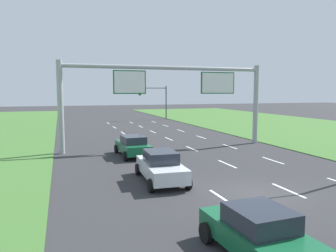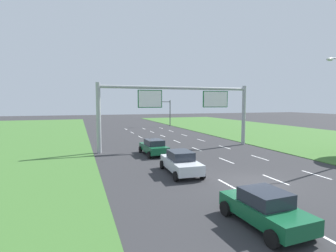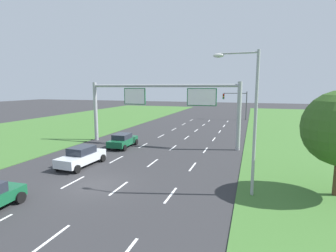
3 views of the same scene
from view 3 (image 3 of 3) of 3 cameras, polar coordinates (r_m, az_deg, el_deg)
The scene contains 9 objects.
ground_plane at distance 18.44m, azimuth -15.56°, elevation -12.30°, with size 200.00×200.00×0.00m, color #2D2D30.
lane_dashes_inner_left at distance 26.74m, azimuth -8.02°, elevation -5.56°, with size 0.14×56.40×0.01m.
lane_dashes_inner_right at distance 25.44m, azimuth -0.87°, elevation -6.20°, with size 0.14×56.40×0.01m.
lane_dashes_slip at distance 24.56m, azimuth 6.93°, elevation -6.80°, with size 0.14×56.40×0.01m.
car_near_red at distance 22.81m, azimuth -18.33°, elevation -6.30°, with size 2.23×4.51×1.60m.
car_mid_lane at distance 28.66m, azimuth -9.84°, elevation -3.10°, with size 2.18×4.22×1.49m.
sign_gantry at distance 28.98m, azimuth -1.10°, elevation 5.35°, with size 17.24×0.44×7.00m.
traffic_light_mast at distance 54.09m, azimuth 14.68°, elevation 5.44°, with size 4.76×0.49×5.60m.
street_lamp at distance 15.78m, azimuth 17.18°, elevation 3.13°, with size 2.61×0.32×8.50m.
Camera 3 is at (9.73, -14.28, 6.43)m, focal length 28.00 mm.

